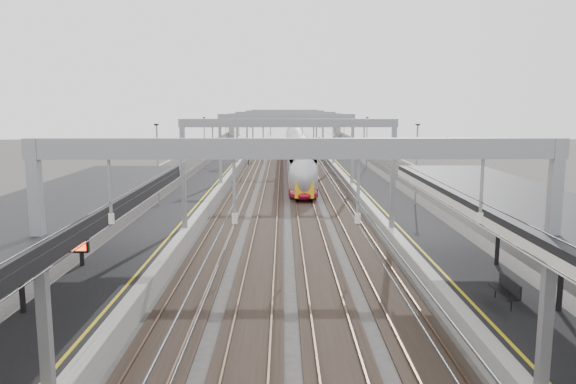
{
  "coord_description": "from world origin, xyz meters",
  "views": [
    {
      "loc": [
        -0.32,
        -11.41,
        8.36
      ],
      "look_at": [
        0.0,
        24.74,
        2.8
      ],
      "focal_mm": 35.0,
      "sensor_mm": 36.0,
      "label": 1
    }
  ],
  "objects_px": {
    "train": "(298,157)",
    "signal_green": "(248,149)",
    "overbridge": "(285,121)",
    "bench": "(507,289)"
  },
  "relations": [
    {
      "from": "overbridge",
      "to": "train",
      "type": "relative_size",
      "value": 0.46
    },
    {
      "from": "train",
      "to": "signal_green",
      "type": "bearing_deg",
      "value": 125.32
    },
    {
      "from": "overbridge",
      "to": "train",
      "type": "height_order",
      "value": "overbridge"
    },
    {
      "from": "overbridge",
      "to": "train",
      "type": "distance_m",
      "value": 42.22
    },
    {
      "from": "bench",
      "to": "train",
      "type": "bearing_deg",
      "value": 97.57
    },
    {
      "from": "signal_green",
      "to": "train",
      "type": "bearing_deg",
      "value": -54.68
    },
    {
      "from": "bench",
      "to": "signal_green",
      "type": "height_order",
      "value": "signal_green"
    },
    {
      "from": "overbridge",
      "to": "signal_green",
      "type": "relative_size",
      "value": 6.33
    },
    {
      "from": "overbridge",
      "to": "signal_green",
      "type": "height_order",
      "value": "overbridge"
    },
    {
      "from": "train",
      "to": "signal_green",
      "type": "distance_m",
      "value": 11.59
    }
  ]
}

